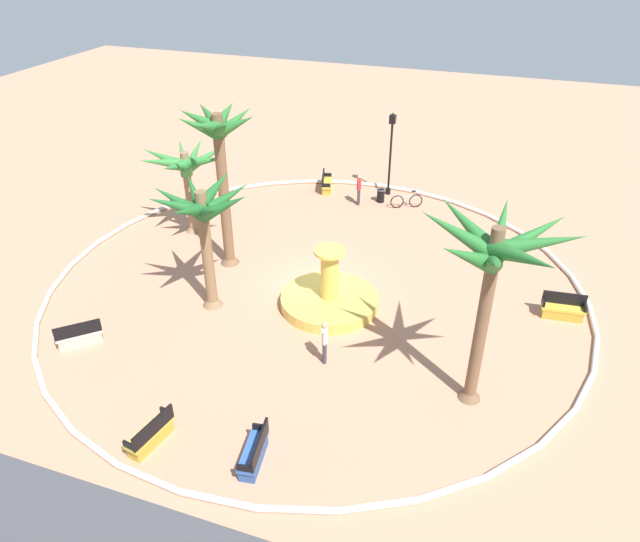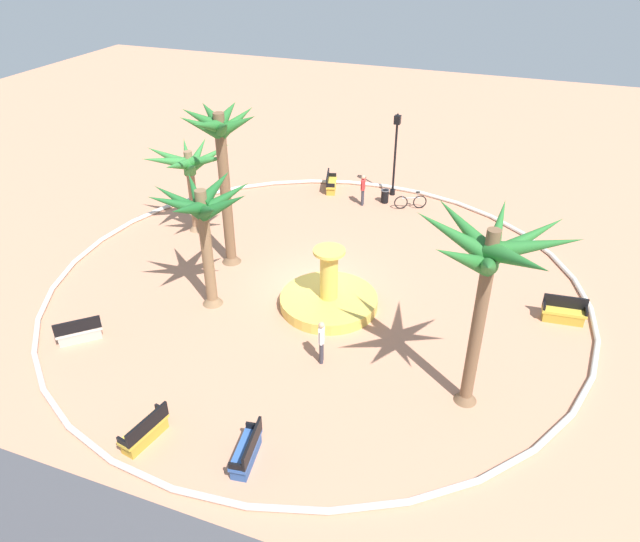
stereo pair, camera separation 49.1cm
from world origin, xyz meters
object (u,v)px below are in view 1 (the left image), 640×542
(palm_tree_near_fountain, at_px, (203,215))
(palm_tree_by_curb, at_px, (186,167))
(palm_tree_mid_plaza, at_px, (494,260))
(bench_west, at_px, (254,454))
(palm_tree_far_side, at_px, (219,148))
(bench_southwest, at_px, (151,435))
(lamppost, at_px, (391,148))
(trash_bin, at_px, (381,195))
(bench_southeast, at_px, (79,336))
(bicycle_red_frame, at_px, (407,201))
(person_cyclist_helmet, at_px, (359,188))
(bench_north, at_px, (563,310))
(person_cyclist_photo, at_px, (325,340))
(fountain, at_px, (329,299))
(bench_east, at_px, (326,184))

(palm_tree_near_fountain, xyz_separation_m, palm_tree_by_curb, (3.86, -5.27, -0.61))
(palm_tree_mid_plaza, relative_size, bench_west, 3.87)
(palm_tree_near_fountain, xyz_separation_m, palm_tree_far_side, (0.87, -3.17, 1.36))
(bench_southwest, relative_size, lamppost, 0.37)
(palm_tree_by_curb, bearing_deg, trash_bin, -140.85)
(palm_tree_near_fountain, relative_size, bench_southeast, 3.41)
(bench_southeast, distance_m, trash_bin, 16.97)
(bicycle_red_frame, distance_m, person_cyclist_helmet, 2.58)
(palm_tree_mid_plaza, distance_m, person_cyclist_helmet, 15.42)
(palm_tree_mid_plaza, xyz_separation_m, bench_north, (-2.78, -5.60, -4.79))
(bench_southeast, relative_size, bicycle_red_frame, 0.95)
(bench_north, bearing_deg, trash_bin, -40.95)
(trash_bin, bearing_deg, person_cyclist_helmet, 33.82)
(bench_west, distance_m, bicycle_red_frame, 17.94)
(palm_tree_by_curb, bearing_deg, palm_tree_mid_plaza, 152.90)
(bench_southwest, bearing_deg, palm_tree_mid_plaza, -149.68)
(palm_tree_near_fountain, relative_size, palm_tree_by_curb, 1.20)
(palm_tree_far_side, distance_m, person_cyclist_helmet, 9.63)
(lamppost, bearing_deg, bench_southwest, 83.26)
(bench_west, height_order, trash_bin, bench_west)
(bicycle_red_frame, bearing_deg, bench_southeast, 60.16)
(palm_tree_far_side, height_order, person_cyclist_photo, palm_tree_far_side)
(palm_tree_near_fountain, bearing_deg, palm_tree_mid_plaza, 169.20)
(fountain, xyz_separation_m, palm_tree_far_side, (5.26, -1.74, 4.96))
(palm_tree_near_fountain, distance_m, bench_southeast, 6.19)
(bench_east, xyz_separation_m, bench_north, (-12.39, 8.44, 0.00))
(palm_tree_far_side, xyz_separation_m, bench_north, (-13.92, -0.47, -4.96))
(bench_west, bearing_deg, lamppost, -87.60)
(fountain, distance_m, palm_tree_by_curb, 9.58)
(bench_north, distance_m, bench_southeast, 17.98)
(trash_bin, height_order, person_cyclist_photo, person_cyclist_photo)
(fountain, relative_size, person_cyclist_helmet, 2.29)
(lamppost, bearing_deg, bench_southeast, 65.98)
(palm_tree_by_curb, xyz_separation_m, person_cyclist_helmet, (-6.73, -5.62, -2.41))
(lamppost, relative_size, trash_bin, 6.23)
(palm_tree_mid_plaza, distance_m, bench_north, 7.88)
(bench_west, relative_size, bicycle_red_frame, 1.05)
(palm_tree_far_side, distance_m, bench_west, 12.35)
(palm_tree_mid_plaza, xyz_separation_m, bench_southwest, (8.57, 5.01, -4.79))
(fountain, distance_m, palm_tree_mid_plaza, 8.31)
(bench_west, distance_m, bench_southeast, 8.64)
(bench_southeast, xyz_separation_m, bicycle_red_frame, (-8.67, -15.11, 0.04))
(palm_tree_by_curb, relative_size, palm_tree_far_side, 0.62)
(palm_tree_mid_plaza, height_order, bench_southwest, palm_tree_mid_plaza)
(palm_tree_mid_plaza, bearing_deg, bench_east, -55.62)
(person_cyclist_helmet, relative_size, person_cyclist_photo, 1.00)
(palm_tree_far_side, distance_m, bench_southeast, 8.88)
(lamppost, bearing_deg, fountain, 91.81)
(bench_southwest, bearing_deg, trash_bin, -96.73)
(palm_tree_by_curb, xyz_separation_m, bench_west, (-8.70, 11.87, -3.00))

